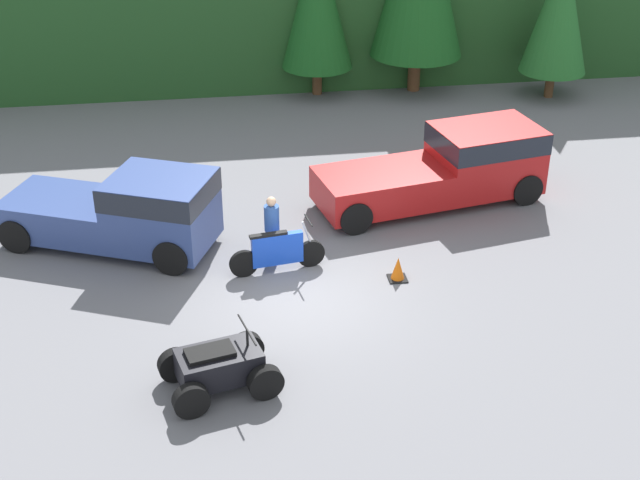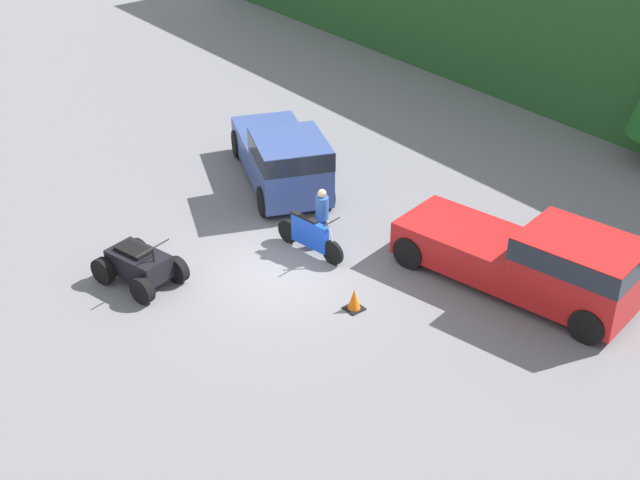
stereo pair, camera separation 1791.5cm
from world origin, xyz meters
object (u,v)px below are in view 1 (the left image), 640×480
(pickup_truck_second, at_px, (128,209))
(rider_person, at_px, (272,227))
(pickup_truck_red, at_px, (451,165))
(dirt_bike, at_px, (278,252))
(quad_atv, at_px, (219,367))
(traffic_cone, at_px, (398,269))

(pickup_truck_second, xyz_separation_m, rider_person, (3.25, -1.19, -0.09))
(pickup_truck_red, bearing_deg, rider_person, -163.86)
(pickup_truck_red, height_order, dirt_bike, pickup_truck_red)
(pickup_truck_second, height_order, quad_atv, pickup_truck_second)
(quad_atv, distance_m, traffic_cone, 5.29)
(quad_atv, bearing_deg, pickup_truck_second, 94.02)
(pickup_truck_red, distance_m, rider_person, 5.54)
(traffic_cone, bearing_deg, dirt_bike, 164.24)
(dirt_bike, bearing_deg, pickup_truck_red, 23.05)
(pickup_truck_red, relative_size, pickup_truck_second, 1.14)
(pickup_truck_red, height_order, traffic_cone, pickup_truck_red)
(pickup_truck_red, distance_m, traffic_cone, 4.42)
(rider_person, distance_m, traffic_cone, 3.01)
(pickup_truck_second, bearing_deg, dirt_bike, -2.95)
(dirt_bike, xyz_separation_m, traffic_cone, (2.62, -0.74, -0.24))
(pickup_truck_second, height_order, dirt_bike, pickup_truck_second)
(pickup_truck_red, xyz_separation_m, traffic_cone, (-2.22, -3.74, -0.75))
(pickup_truck_red, height_order, rider_person, pickup_truck_red)
(dirt_bike, xyz_separation_m, rider_person, (-0.07, 0.44, 0.40))
(pickup_truck_second, distance_m, traffic_cone, 6.44)
(pickup_truck_second, bearing_deg, traffic_cone, 1.44)
(quad_atv, relative_size, rider_person, 1.39)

